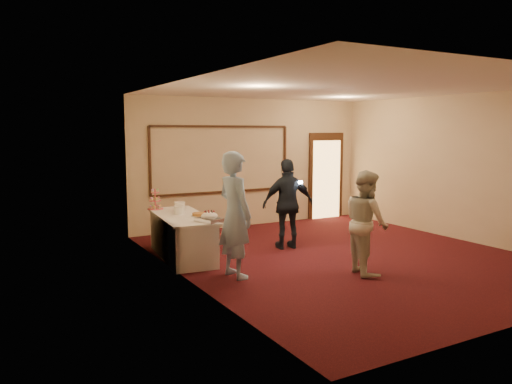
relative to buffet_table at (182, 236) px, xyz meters
The scene contains 14 objects.
floor 2.95m from the buffet_table, 27.65° to the right, with size 7.00×7.00×0.00m, color black.
room_walls 3.35m from the buffet_table, 27.65° to the right, with size 6.04×7.04×3.02m.
wall_molding 3.02m from the buffet_table, 49.69° to the left, with size 3.45×0.04×1.55m.
doorway 5.23m from the buffet_table, 23.85° to the left, with size 1.05×0.07×2.20m.
buffet_table is the anchor object (origin of this frame).
pavlova_tray 0.97m from the buffet_table, 78.53° to the right, with size 0.44×0.50×0.17m.
cupcake_stand 1.05m from the buffet_table, 102.88° to the left, with size 0.29×0.29×0.43m.
plate_stack_a 0.47m from the buffet_table, 94.24° to the left, with size 0.18×0.18×0.15m.
plate_stack_b 0.65m from the buffet_table, 74.03° to the left, with size 0.21×0.21×0.17m.
tart 0.54m from the buffet_table, 49.27° to the right, with size 0.30×0.30×0.06m.
man 1.65m from the buffet_table, 78.68° to the right, with size 0.71×0.47×1.95m, color #9DC7F7.
woman 3.24m from the buffet_table, 46.54° to the right, with size 0.80×0.62×1.64m, color silver.
guest 2.11m from the buffet_table, ahead, with size 1.01×0.42×1.73m, color black.
camera_flash 2.42m from the buffet_table, 12.83° to the right, with size 0.07×0.04×0.05m, color white.
Camera 1 is at (-5.67, -6.90, 2.26)m, focal length 35.00 mm.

